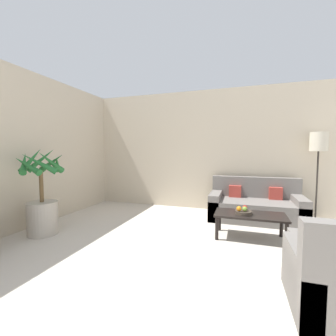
{
  "coord_description": "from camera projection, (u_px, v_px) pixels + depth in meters",
  "views": [
    {
      "loc": [
        0.04,
        1.44,
        1.31
      ],
      "look_at": [
        -1.33,
        5.6,
        1.0
      ],
      "focal_mm": 24.0,
      "sensor_mm": 36.0,
      "label": 1
    }
  ],
  "objects": [
    {
      "name": "potted_palm",
      "position": [
        42.0,
        203.0,
        3.56
      ],
      "size": [
        0.74,
        0.74,
        1.4
      ],
      "color": "#ADA393",
      "rests_on": "ground_plane"
    },
    {
      "name": "orange_fruit",
      "position": [
        239.0,
        209.0,
        3.35
      ],
      "size": [
        0.07,
        0.07,
        0.07
      ],
      "color": "orange",
      "rests_on": "fruit_bowl"
    },
    {
      "name": "ottoman",
      "position": [
        323.0,
        254.0,
        2.45
      ],
      "size": [
        0.64,
        0.45,
        0.39
      ],
      "color": "slate",
      "rests_on": "ground_plane"
    },
    {
      "name": "apple_red",
      "position": [
        245.0,
        208.0,
        3.41
      ],
      "size": [
        0.07,
        0.07,
        0.07
      ],
      "color": "red",
      "rests_on": "fruit_bowl"
    },
    {
      "name": "apple_green",
      "position": [
        245.0,
        209.0,
        3.33
      ],
      "size": [
        0.07,
        0.07,
        0.07
      ],
      "color": "olive",
      "rests_on": "fruit_bowl"
    },
    {
      "name": "sofa_loveseat",
      "position": [
        255.0,
        206.0,
        4.36
      ],
      "size": [
        1.7,
        0.87,
        0.8
      ],
      "color": "slate",
      "rests_on": "ground_plane"
    },
    {
      "name": "wall_back",
      "position": [
        240.0,
        150.0,
        4.89
      ],
      "size": [
        8.45,
        0.06,
        2.7
      ],
      "color": "beige",
      "rests_on": "ground_plane"
    },
    {
      "name": "fruit_bowl",
      "position": [
        243.0,
        212.0,
        3.38
      ],
      "size": [
        0.25,
        0.25,
        0.05
      ],
      "color": "#42382D",
      "rests_on": "coffee_table"
    },
    {
      "name": "coffee_table",
      "position": [
        250.0,
        217.0,
        3.4
      ],
      "size": [
        1.03,
        0.52,
        0.38
      ],
      "color": "black",
      "rests_on": "ground_plane"
    },
    {
      "name": "floor_lamp",
      "position": [
        319.0,
        146.0,
        4.19
      ],
      "size": [
        0.3,
        0.3,
        1.68
      ],
      "color": "#2D2823",
      "rests_on": "ground_plane"
    }
  ]
}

